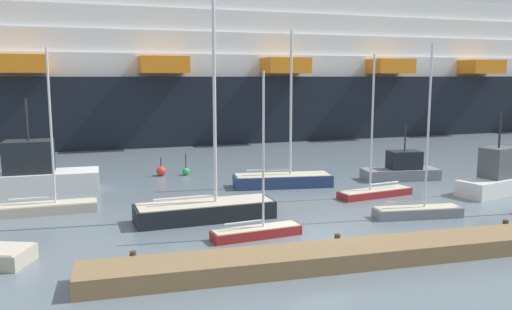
{
  "coord_description": "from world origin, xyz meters",
  "views": [
    {
      "loc": [
        -8.5,
        -21.12,
        7.19
      ],
      "look_at": [
        0.0,
        10.6,
        2.22
      ],
      "focal_mm": 36.77,
      "sensor_mm": 36.0,
      "label": 1
    }
  ],
  "objects_px": {
    "fishing_boat_0": "(401,169)",
    "sailboat_3": "(257,229)",
    "channel_buoy_1": "(186,171)",
    "sailboat_5": "(205,208)",
    "sailboat_4": "(48,205)",
    "fishing_boat_1": "(35,174)",
    "sailboat_6": "(418,209)",
    "cruise_ship": "(254,75)",
    "sailboat_0": "(283,179)",
    "sailboat_1": "(375,190)",
    "fishing_boat_2": "(499,178)",
    "channel_buoy_0": "(161,171)"
  },
  "relations": [
    {
      "from": "fishing_boat_0",
      "to": "channel_buoy_1",
      "type": "xyz_separation_m",
      "value": [
        -14.39,
        5.52,
        -0.44
      ]
    },
    {
      "from": "sailboat_0",
      "to": "sailboat_6",
      "type": "relative_size",
      "value": 1.14
    },
    {
      "from": "fishing_boat_2",
      "to": "sailboat_4",
      "type": "bearing_deg",
      "value": -22.5
    },
    {
      "from": "sailboat_6",
      "to": "channel_buoy_0",
      "type": "bearing_deg",
      "value": 133.69
    },
    {
      "from": "sailboat_5",
      "to": "channel_buoy_1",
      "type": "height_order",
      "value": "sailboat_5"
    },
    {
      "from": "sailboat_6",
      "to": "sailboat_3",
      "type": "bearing_deg",
      "value": -167.48
    },
    {
      "from": "fishing_boat_2",
      "to": "fishing_boat_0",
      "type": "bearing_deg",
      "value": -74.89
    },
    {
      "from": "fishing_boat_2",
      "to": "cruise_ship",
      "type": "xyz_separation_m",
      "value": [
        -6.0,
        36.28,
        6.39
      ]
    },
    {
      "from": "sailboat_4",
      "to": "fishing_boat_1",
      "type": "relative_size",
      "value": 1.15
    },
    {
      "from": "sailboat_5",
      "to": "sailboat_4",
      "type": "bearing_deg",
      "value": 151.42
    },
    {
      "from": "sailboat_4",
      "to": "sailboat_6",
      "type": "relative_size",
      "value": 0.98
    },
    {
      "from": "sailboat_0",
      "to": "fishing_boat_2",
      "type": "xyz_separation_m",
      "value": [
        12.29,
        -5.34,
        0.43
      ]
    },
    {
      "from": "sailboat_4",
      "to": "channel_buoy_1",
      "type": "bearing_deg",
      "value": 43.15
    },
    {
      "from": "channel_buoy_0",
      "to": "fishing_boat_2",
      "type": "bearing_deg",
      "value": -29.52
    },
    {
      "from": "sailboat_6",
      "to": "channel_buoy_0",
      "type": "distance_m",
      "value": 18.94
    },
    {
      "from": "sailboat_3",
      "to": "sailboat_5",
      "type": "bearing_deg",
      "value": 108.12
    },
    {
      "from": "sailboat_3",
      "to": "channel_buoy_1",
      "type": "relative_size",
      "value": 4.7
    },
    {
      "from": "sailboat_3",
      "to": "channel_buoy_0",
      "type": "height_order",
      "value": "sailboat_3"
    },
    {
      "from": "channel_buoy_1",
      "to": "sailboat_0",
      "type": "bearing_deg",
      "value": -44.84
    },
    {
      "from": "sailboat_3",
      "to": "sailboat_1",
      "type": "bearing_deg",
      "value": 24.99
    },
    {
      "from": "sailboat_3",
      "to": "fishing_boat_1",
      "type": "height_order",
      "value": "sailboat_3"
    },
    {
      "from": "fishing_boat_0",
      "to": "sailboat_3",
      "type": "bearing_deg",
      "value": -137.42
    },
    {
      "from": "sailboat_4",
      "to": "channel_buoy_1",
      "type": "height_order",
      "value": "sailboat_4"
    },
    {
      "from": "sailboat_5",
      "to": "channel_buoy_1",
      "type": "distance_m",
      "value": 12.3
    },
    {
      "from": "sailboat_3",
      "to": "sailboat_4",
      "type": "distance_m",
      "value": 11.82
    },
    {
      "from": "sailboat_0",
      "to": "sailboat_4",
      "type": "xyz_separation_m",
      "value": [
        -14.09,
        -3.24,
        -0.1
      ]
    },
    {
      "from": "sailboat_0",
      "to": "cruise_ship",
      "type": "height_order",
      "value": "cruise_ship"
    },
    {
      "from": "sailboat_4",
      "to": "sailboat_6",
      "type": "bearing_deg",
      "value": -20.53
    },
    {
      "from": "fishing_boat_2",
      "to": "channel_buoy_1",
      "type": "xyz_separation_m",
      "value": [
        -17.91,
        10.93,
        -0.66
      ]
    },
    {
      "from": "sailboat_6",
      "to": "sailboat_0",
      "type": "bearing_deg",
      "value": 121.07
    },
    {
      "from": "cruise_ship",
      "to": "channel_buoy_1",
      "type": "bearing_deg",
      "value": -119.37
    },
    {
      "from": "sailboat_3",
      "to": "fishing_boat_1",
      "type": "relative_size",
      "value": 0.99
    },
    {
      "from": "sailboat_0",
      "to": "sailboat_3",
      "type": "distance_m",
      "value": 11.12
    },
    {
      "from": "sailboat_0",
      "to": "sailboat_6",
      "type": "height_order",
      "value": "sailboat_0"
    },
    {
      "from": "sailboat_1",
      "to": "cruise_ship",
      "type": "bearing_deg",
      "value": -104.14
    },
    {
      "from": "cruise_ship",
      "to": "channel_buoy_0",
      "type": "bearing_deg",
      "value": -122.77
    },
    {
      "from": "sailboat_1",
      "to": "sailboat_4",
      "type": "bearing_deg",
      "value": -14.25
    },
    {
      "from": "sailboat_6",
      "to": "cruise_ship",
      "type": "bearing_deg",
      "value": 92.55
    },
    {
      "from": "sailboat_1",
      "to": "sailboat_5",
      "type": "xyz_separation_m",
      "value": [
        -10.71,
        -2.44,
        0.23
      ]
    },
    {
      "from": "sailboat_1",
      "to": "fishing_boat_1",
      "type": "xyz_separation_m",
      "value": [
        -19.88,
        6.48,
        0.76
      ]
    },
    {
      "from": "sailboat_4",
      "to": "sailboat_5",
      "type": "distance_m",
      "value": 8.56
    },
    {
      "from": "sailboat_0",
      "to": "sailboat_1",
      "type": "height_order",
      "value": "sailboat_0"
    },
    {
      "from": "sailboat_4",
      "to": "sailboat_0",
      "type": "bearing_deg",
      "value": 9.87
    },
    {
      "from": "sailboat_5",
      "to": "sailboat_6",
      "type": "bearing_deg",
      "value": -17.43
    },
    {
      "from": "sailboat_5",
      "to": "fishing_boat_1",
      "type": "xyz_separation_m",
      "value": [
        -9.17,
        8.92,
        0.53
      ]
    },
    {
      "from": "sailboat_3",
      "to": "cruise_ship",
      "type": "relative_size",
      "value": 0.06
    },
    {
      "from": "sailboat_4",
      "to": "cruise_ship",
      "type": "distance_m",
      "value": 40.39
    },
    {
      "from": "sailboat_6",
      "to": "fishing_boat_1",
      "type": "relative_size",
      "value": 1.18
    },
    {
      "from": "sailboat_3",
      "to": "sailboat_6",
      "type": "distance_m",
      "value": 8.94
    },
    {
      "from": "sailboat_1",
      "to": "fishing_boat_1",
      "type": "distance_m",
      "value": 20.93
    }
  ]
}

